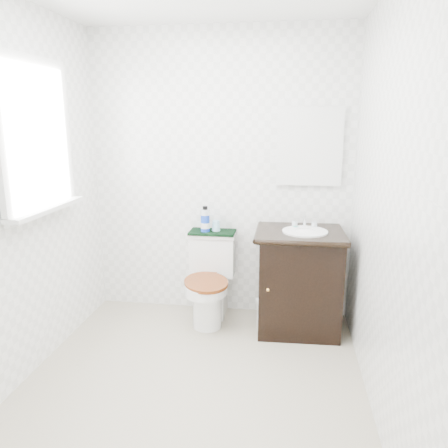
% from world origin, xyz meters
% --- Properties ---
extents(floor, '(2.40, 2.40, 0.00)m').
position_xyz_m(floor, '(0.00, 0.00, 0.00)').
color(floor, '#AB9E8A').
rests_on(floor, ground).
extents(wall_back, '(2.40, 0.00, 2.40)m').
position_xyz_m(wall_back, '(0.00, 1.20, 1.20)').
color(wall_back, white).
rests_on(wall_back, ground).
extents(wall_front, '(2.40, 0.00, 2.40)m').
position_xyz_m(wall_front, '(0.00, -1.20, 1.20)').
color(wall_front, white).
rests_on(wall_front, ground).
extents(wall_left, '(0.00, 2.40, 2.40)m').
position_xyz_m(wall_left, '(-1.10, 0.00, 1.20)').
color(wall_left, white).
rests_on(wall_left, ground).
extents(wall_right, '(0.00, 2.40, 2.40)m').
position_xyz_m(wall_right, '(1.10, 0.00, 1.20)').
color(wall_right, white).
rests_on(wall_right, ground).
extents(window, '(0.02, 0.70, 0.90)m').
position_xyz_m(window, '(-1.07, 0.25, 1.55)').
color(window, white).
rests_on(window, wall_left).
extents(mirror, '(0.50, 0.02, 0.60)m').
position_xyz_m(mirror, '(0.73, 1.18, 1.45)').
color(mirror, silver).
rests_on(mirror, wall_back).
extents(toilet, '(0.44, 0.65, 0.73)m').
position_xyz_m(toilet, '(-0.05, 0.97, 0.32)').
color(toilet, white).
rests_on(toilet, floor).
extents(vanity, '(0.69, 0.59, 0.92)m').
position_xyz_m(vanity, '(0.68, 0.90, 0.43)').
color(vanity, black).
rests_on(vanity, floor).
extents(trash_bin, '(0.22, 0.19, 0.27)m').
position_xyz_m(trash_bin, '(0.45, 0.80, 0.14)').
color(trash_bin, silver).
rests_on(trash_bin, floor).
extents(towel, '(0.38, 0.22, 0.02)m').
position_xyz_m(towel, '(-0.05, 1.09, 0.74)').
color(towel, black).
rests_on(towel, toilet).
extents(mouthwash_bottle, '(0.07, 0.07, 0.22)m').
position_xyz_m(mouthwash_bottle, '(-0.11, 1.07, 0.84)').
color(mouthwash_bottle, blue).
rests_on(mouthwash_bottle, towel).
extents(cup, '(0.07, 0.07, 0.09)m').
position_xyz_m(cup, '(-0.02, 1.11, 0.79)').
color(cup, '#95D9F4').
rests_on(cup, towel).
extents(soap_bar, '(0.06, 0.04, 0.02)m').
position_xyz_m(soap_bar, '(0.64, 0.99, 0.83)').
color(soap_bar, '#1B8473').
rests_on(soap_bar, vanity).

